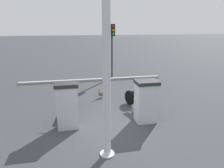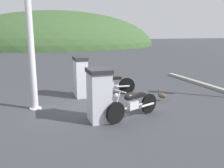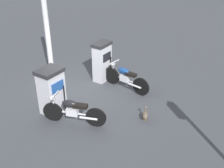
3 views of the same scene
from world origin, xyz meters
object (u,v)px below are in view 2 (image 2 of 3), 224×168
motorcycle_near_pump (133,104)px  wandering_duck (162,95)px  fuel_pump_far (81,77)px  fuel_pump_near (99,95)px  canopy_support_pole (31,43)px  motorcycle_far_pump (110,84)px

motorcycle_near_pump → wandering_duck: (1.77, 1.38, -0.25)m
fuel_pump_far → motorcycle_near_pump: 3.07m
fuel_pump_near → fuel_pump_far: bearing=90.0°
motorcycle_near_pump → canopy_support_pole: size_ratio=0.42×
fuel_pump_near → wandering_duck: bearing=24.3°
wandering_duck → canopy_support_pole: canopy_support_pole is taller
wandering_duck → fuel_pump_far: bearing=151.3°
motorcycle_far_pump → wandering_duck: 2.14m
fuel_pump_far → motorcycle_near_pump: (0.99, -2.88, -0.35)m
motorcycle_far_pump → canopy_support_pole: canopy_support_pole is taller
fuel_pump_near → canopy_support_pole: canopy_support_pole is taller
fuel_pump_near → canopy_support_pole: size_ratio=0.34×
motorcycle_near_pump → motorcycle_far_pump: size_ratio=0.93×
fuel_pump_far → canopy_support_pole: size_ratio=0.35×
motorcycle_near_pump → wandering_duck: bearing=37.9°
wandering_duck → canopy_support_pole: size_ratio=0.10×
motorcycle_near_pump → wandering_duck: motorcycle_near_pump is taller
fuel_pump_far → canopy_support_pole: bearing=-149.1°
fuel_pump_far → motorcycle_far_pump: fuel_pump_far is taller
motorcycle_near_pump → motorcycle_far_pump: 2.77m
fuel_pump_far → wandering_duck: fuel_pump_far is taller
motorcycle_far_pump → wandering_duck: (1.60, -1.39, -0.26)m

